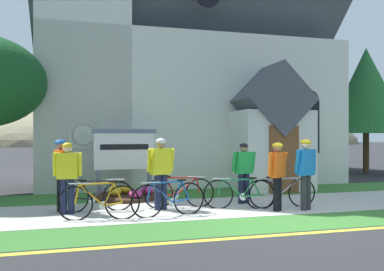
{
  "coord_description": "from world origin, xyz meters",
  "views": [
    {
      "loc": [
        -4.12,
        -7.68,
        1.82
      ],
      "look_at": [
        -1.04,
        3.72,
        1.79
      ],
      "focal_mm": 37.63,
      "sensor_mm": 36.0,
      "label": 1
    }
  ],
  "objects_px": {
    "bicycle_silver": "(99,202)",
    "cyclist_in_blue_jersey": "(67,172)",
    "bicycle_red": "(282,192)",
    "cyclist_in_yellow_jersey": "(61,169)",
    "cyclist_in_green_jersey": "(244,169)",
    "bicycle_orange": "(239,193)",
    "cyclist_in_orange_jersey": "(161,167)",
    "roadside_conifer": "(366,91)",
    "cyclist_in_white_jersey": "(306,168)",
    "bicycle_blue": "(179,192)",
    "church_sign": "(124,152)",
    "bicycle_yellow": "(169,199)",
    "cyclist_in_red_jersey": "(277,171)",
    "bicycle_green": "(96,196)"
  },
  "relations": [
    {
      "from": "bicycle_silver",
      "to": "cyclist_in_blue_jersey",
      "type": "height_order",
      "value": "cyclist_in_blue_jersey"
    },
    {
      "from": "bicycle_red",
      "to": "cyclist_in_yellow_jersey",
      "type": "xyz_separation_m",
      "value": [
        -5.32,
        0.77,
        0.63
      ]
    },
    {
      "from": "cyclist_in_blue_jersey",
      "to": "cyclist_in_green_jersey",
      "type": "distance_m",
      "value": 4.44
    },
    {
      "from": "bicycle_orange",
      "to": "cyclist_in_blue_jersey",
      "type": "relative_size",
      "value": 1.03
    },
    {
      "from": "cyclist_in_orange_jersey",
      "to": "roadside_conifer",
      "type": "xyz_separation_m",
      "value": [
        11.12,
        6.66,
        2.88
      ]
    },
    {
      "from": "bicycle_orange",
      "to": "bicycle_silver",
      "type": "xyz_separation_m",
      "value": [
        -3.36,
        -0.41,
        0.01
      ]
    },
    {
      "from": "bicycle_orange",
      "to": "cyclist_in_white_jersey",
      "type": "relative_size",
      "value": 0.99
    },
    {
      "from": "bicycle_red",
      "to": "bicycle_silver",
      "type": "bearing_deg",
      "value": -175.69
    },
    {
      "from": "cyclist_in_blue_jersey",
      "to": "roadside_conifer",
      "type": "xyz_separation_m",
      "value": [
        13.27,
        6.62,
        2.95
      ]
    },
    {
      "from": "bicycle_red",
      "to": "bicycle_blue",
      "type": "bearing_deg",
      "value": 165.5
    },
    {
      "from": "bicycle_red",
      "to": "bicycle_orange",
      "type": "height_order",
      "value": "same"
    },
    {
      "from": "church_sign",
      "to": "bicycle_yellow",
      "type": "relative_size",
      "value": 1.15
    },
    {
      "from": "cyclist_in_white_jersey",
      "to": "cyclist_in_green_jersey",
      "type": "xyz_separation_m",
      "value": [
        -1.08,
        1.25,
        -0.08
      ]
    },
    {
      "from": "cyclist_in_yellow_jersey",
      "to": "cyclist_in_red_jersey",
      "type": "xyz_separation_m",
      "value": [
        4.96,
        -1.22,
        -0.06
      ]
    },
    {
      "from": "cyclist_in_orange_jersey",
      "to": "cyclist_in_green_jersey",
      "type": "relative_size",
      "value": 1.09
    },
    {
      "from": "bicycle_green",
      "to": "cyclist_in_yellow_jersey",
      "type": "xyz_separation_m",
      "value": [
        -0.79,
        0.15,
        0.63
      ]
    },
    {
      "from": "church_sign",
      "to": "cyclist_in_white_jersey",
      "type": "height_order",
      "value": "church_sign"
    },
    {
      "from": "bicycle_red",
      "to": "bicycle_green",
      "type": "xyz_separation_m",
      "value": [
        -4.53,
        0.62,
        -0.0
      ]
    },
    {
      "from": "cyclist_in_white_jersey",
      "to": "bicycle_red",
      "type": "bearing_deg",
      "value": 124.29
    },
    {
      "from": "bicycle_yellow",
      "to": "cyclist_in_red_jersey",
      "type": "bearing_deg",
      "value": -2.52
    },
    {
      "from": "church_sign",
      "to": "bicycle_orange",
      "type": "relative_size",
      "value": 1.18
    },
    {
      "from": "cyclist_in_white_jersey",
      "to": "cyclist_in_orange_jersey",
      "type": "distance_m",
      "value": 3.49
    },
    {
      "from": "cyclist_in_yellow_jersey",
      "to": "roadside_conifer",
      "type": "height_order",
      "value": "roadside_conifer"
    },
    {
      "from": "roadside_conifer",
      "to": "cyclist_in_yellow_jersey",
      "type": "bearing_deg",
      "value": -154.81
    },
    {
      "from": "church_sign",
      "to": "cyclist_in_yellow_jersey",
      "type": "relative_size",
      "value": 1.16
    },
    {
      "from": "church_sign",
      "to": "roadside_conifer",
      "type": "relative_size",
      "value": 0.33
    },
    {
      "from": "bicycle_yellow",
      "to": "cyclist_in_yellow_jersey",
      "type": "distance_m",
      "value": 2.67
    },
    {
      "from": "bicycle_orange",
      "to": "bicycle_blue",
      "type": "relative_size",
      "value": 0.95
    },
    {
      "from": "bicycle_yellow",
      "to": "cyclist_in_blue_jersey",
      "type": "height_order",
      "value": "cyclist_in_blue_jersey"
    },
    {
      "from": "bicycle_blue",
      "to": "cyclist_in_yellow_jersey",
      "type": "bearing_deg",
      "value": 177.45
    },
    {
      "from": "cyclist_in_white_jersey",
      "to": "cyclist_in_green_jersey",
      "type": "height_order",
      "value": "cyclist_in_white_jersey"
    },
    {
      "from": "bicycle_red",
      "to": "bicycle_orange",
      "type": "relative_size",
      "value": 1.05
    },
    {
      "from": "church_sign",
      "to": "bicycle_green",
      "type": "bearing_deg",
      "value": -112.08
    },
    {
      "from": "cyclist_in_orange_jersey",
      "to": "cyclist_in_blue_jersey",
      "type": "distance_m",
      "value": 2.16
    },
    {
      "from": "bicycle_blue",
      "to": "cyclist_in_orange_jersey",
      "type": "relative_size",
      "value": 1.02
    },
    {
      "from": "bicycle_silver",
      "to": "cyclist_in_blue_jersey",
      "type": "bearing_deg",
      "value": 129.93
    },
    {
      "from": "cyclist_in_white_jersey",
      "to": "cyclist_in_green_jersey",
      "type": "distance_m",
      "value": 1.65
    },
    {
      "from": "cyclist_in_white_jersey",
      "to": "cyclist_in_orange_jersey",
      "type": "relative_size",
      "value": 0.98
    },
    {
      "from": "bicycle_red",
      "to": "cyclist_in_red_jersey",
      "type": "xyz_separation_m",
      "value": [
        -0.36,
        -0.45,
        0.57
      ]
    },
    {
      "from": "bicycle_green",
      "to": "bicycle_silver",
      "type": "xyz_separation_m",
      "value": [
        0.04,
        -0.96,
        0.01
      ]
    },
    {
      "from": "bicycle_red",
      "to": "cyclist_in_blue_jersey",
      "type": "height_order",
      "value": "cyclist_in_blue_jersey"
    },
    {
      "from": "cyclist_in_yellow_jersey",
      "to": "roadside_conifer",
      "type": "bearing_deg",
      "value": 25.19
    },
    {
      "from": "bicycle_orange",
      "to": "cyclist_in_white_jersey",
      "type": "height_order",
      "value": "cyclist_in_white_jersey"
    },
    {
      "from": "bicycle_green",
      "to": "cyclist_in_blue_jersey",
      "type": "bearing_deg",
      "value": -166.57
    },
    {
      "from": "bicycle_red",
      "to": "cyclist_in_orange_jersey",
      "type": "bearing_deg",
      "value": 171.76
    },
    {
      "from": "cyclist_in_white_jersey",
      "to": "bicycle_blue",
      "type": "bearing_deg",
      "value": 157.86
    },
    {
      "from": "church_sign",
      "to": "cyclist_in_yellow_jersey",
      "type": "bearing_deg",
      "value": -129.59
    },
    {
      "from": "cyclist_in_yellow_jersey",
      "to": "cyclist_in_red_jersey",
      "type": "distance_m",
      "value": 5.11
    },
    {
      "from": "bicycle_yellow",
      "to": "bicycle_blue",
      "type": "xyz_separation_m",
      "value": [
        0.46,
        0.98,
        -0.01
      ]
    },
    {
      "from": "bicycle_red",
      "to": "cyclist_in_yellow_jersey",
      "type": "bearing_deg",
      "value": 171.73
    }
  ]
}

